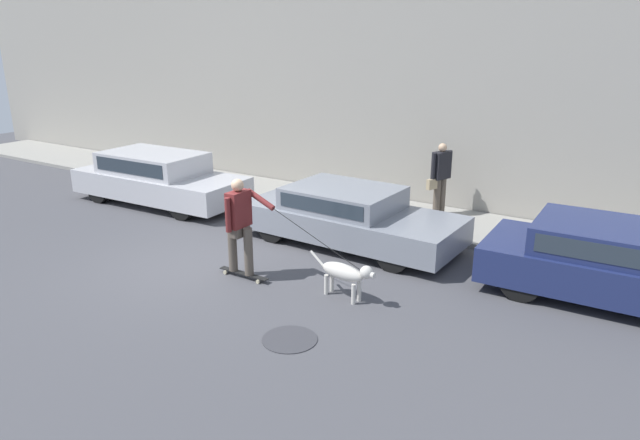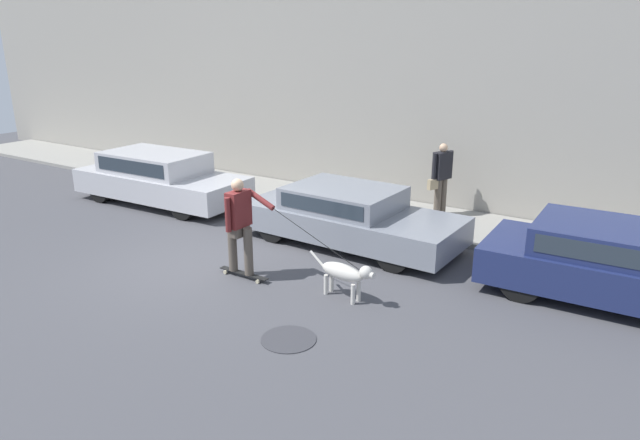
% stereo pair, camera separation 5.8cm
% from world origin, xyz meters
% --- Properties ---
extents(ground_plane, '(36.00, 36.00, 0.00)m').
position_xyz_m(ground_plane, '(0.00, 0.00, 0.00)').
color(ground_plane, '#47474C').
extents(back_wall, '(32.00, 0.30, 5.39)m').
position_xyz_m(back_wall, '(0.00, 5.87, 2.69)').
color(back_wall, '#9E998E').
rests_on(back_wall, ground_plane).
extents(sidewalk_curb, '(30.00, 2.26, 0.10)m').
position_xyz_m(sidewalk_curb, '(0.00, 4.57, 0.05)').
color(sidewalk_curb, gray).
rests_on(sidewalk_curb, ground_plane).
extents(parked_car_0, '(4.65, 1.91, 1.30)m').
position_xyz_m(parked_car_0, '(-3.84, 2.40, 0.64)').
color(parked_car_0, black).
rests_on(parked_car_0, ground_plane).
extents(parked_car_1, '(4.56, 1.98, 1.17)m').
position_xyz_m(parked_car_1, '(1.69, 2.40, 0.58)').
color(parked_car_1, black).
rests_on(parked_car_1, ground_plane).
extents(parked_car_2, '(4.06, 1.94, 1.24)m').
position_xyz_m(parked_car_2, '(6.54, 2.40, 0.62)').
color(parked_car_2, black).
rests_on(parked_car_2, ground_plane).
extents(dog, '(1.31, 0.38, 0.68)m').
position_xyz_m(dog, '(2.95, 0.11, 0.44)').
color(dog, beige).
rests_on(dog, ground_plane).
extents(skateboarder, '(2.86, 0.64, 1.79)m').
position_xyz_m(skateboarder, '(0.98, -0.12, 1.01)').
color(skateboarder, beige).
rests_on(skateboarder, ground_plane).
extents(pedestrian_with_bag, '(0.37, 0.71, 1.67)m').
position_xyz_m(pedestrian_with_bag, '(2.63, 4.97, 1.02)').
color(pedestrian_with_bag, brown).
rests_on(pedestrian_with_bag, sidewalk_curb).
extents(manhole_cover, '(0.79, 0.79, 0.01)m').
position_xyz_m(manhole_cover, '(2.95, -1.46, 0.01)').
color(manhole_cover, '#38383D').
rests_on(manhole_cover, ground_plane).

